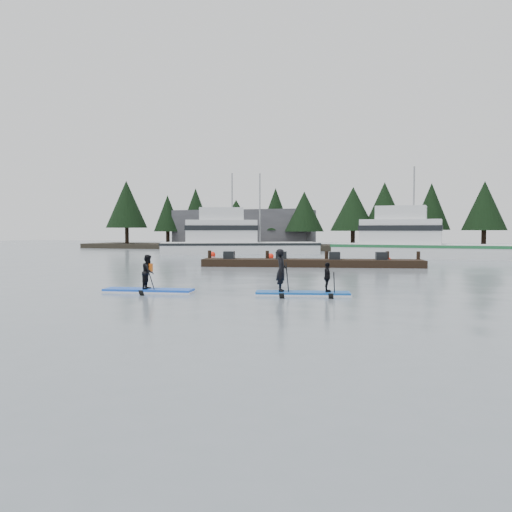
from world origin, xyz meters
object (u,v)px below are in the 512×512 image
(fishing_boat_large, at_px, (235,247))
(fishing_boat_medium, at_px, (417,250))
(paddleboard_solo, at_px, (148,280))
(floating_dock, at_px, (312,263))
(paddleboard_duo, at_px, (300,281))

(fishing_boat_large, height_order, fishing_boat_medium, fishing_boat_large)
(fishing_boat_large, xyz_separation_m, paddleboard_solo, (7.69, -30.35, -0.21))
(fishing_boat_large, height_order, paddleboard_solo, fishing_boat_large)
(fishing_boat_large, distance_m, fishing_boat_medium, 17.64)
(fishing_boat_large, relative_size, fishing_boat_medium, 1.05)
(floating_dock, xyz_separation_m, paddleboard_duo, (2.48, -14.28, 0.28))
(paddleboard_solo, xyz_separation_m, paddleboard_duo, (5.77, 0.99, 0.06))
(fishing_boat_medium, bearing_deg, fishing_boat_large, 177.48)
(floating_dock, bearing_deg, fishing_boat_medium, 51.87)
(fishing_boat_medium, relative_size, paddleboard_duo, 4.28)
(fishing_boat_medium, xyz_separation_m, paddleboard_duo, (-4.09, -27.50, -0.11))
(fishing_boat_large, distance_m, floating_dock, 18.65)
(fishing_boat_large, distance_m, paddleboard_duo, 32.30)
(paddleboard_solo, bearing_deg, paddleboard_duo, 0.91)
(paddleboard_solo, height_order, paddleboard_duo, paddleboard_duo)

